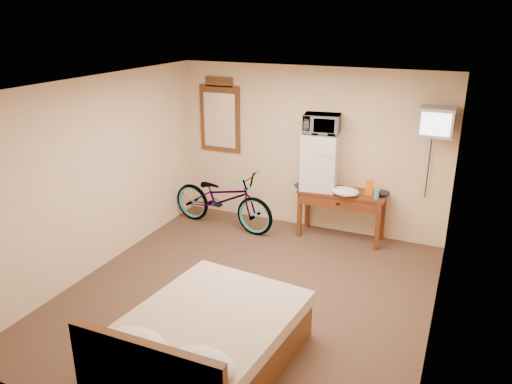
% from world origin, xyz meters
% --- Properties ---
extents(room, '(4.60, 4.64, 2.50)m').
position_xyz_m(room, '(-0.00, 0.00, 1.25)').
color(room, '#4B3325').
rests_on(room, ground).
extents(desk, '(1.29, 0.54, 0.75)m').
position_xyz_m(desk, '(0.61, 2.00, 0.62)').
color(desk, maroon).
rests_on(desk, floor).
extents(mini_fridge, '(0.55, 0.54, 0.83)m').
position_xyz_m(mini_fridge, '(0.25, 2.04, 1.17)').
color(mini_fridge, silver).
rests_on(mini_fridge, desk).
extents(microwave, '(0.55, 0.41, 0.28)m').
position_xyz_m(microwave, '(0.25, 2.04, 1.72)').
color(microwave, silver).
rests_on(microwave, mini_fridge).
extents(snack_bag, '(0.12, 0.08, 0.22)m').
position_xyz_m(snack_bag, '(1.00, 2.03, 0.86)').
color(snack_bag, orange).
rests_on(snack_bag, desk).
extents(blue_cup, '(0.07, 0.07, 0.13)m').
position_xyz_m(blue_cup, '(1.13, 1.93, 0.81)').
color(blue_cup, '#3A9FC7').
rests_on(blue_cup, desk).
extents(cloth_cream, '(0.40, 0.31, 0.12)m').
position_xyz_m(cloth_cream, '(0.70, 1.86, 0.81)').
color(cloth_cream, white).
rests_on(cloth_cream, desk).
extents(cloth_dark_a, '(0.29, 0.22, 0.11)m').
position_xyz_m(cloth_dark_a, '(0.06, 1.88, 0.80)').
color(cloth_dark_a, black).
rests_on(cloth_dark_a, desk).
extents(cloth_dark_b, '(0.20, 0.16, 0.09)m').
position_xyz_m(cloth_dark_b, '(1.19, 2.07, 0.80)').
color(cloth_dark_b, black).
rests_on(cloth_dark_b, desk).
extents(crt_television, '(0.44, 0.56, 0.38)m').
position_xyz_m(crt_television, '(1.80, 2.02, 1.88)').
color(crt_television, black).
rests_on(crt_television, room).
extents(wall_mirror, '(0.70, 0.04, 1.19)m').
position_xyz_m(wall_mirror, '(-1.51, 2.27, 1.65)').
color(wall_mirror, brown).
rests_on(wall_mirror, room).
extents(bicycle, '(1.86, 0.83, 0.94)m').
position_xyz_m(bicycle, '(-1.20, 1.71, 0.47)').
color(bicycle, black).
rests_on(bicycle, floor).
extents(bed, '(1.60, 2.01, 0.90)m').
position_xyz_m(bed, '(0.18, -1.38, 0.30)').
color(bed, brown).
rests_on(bed, floor).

